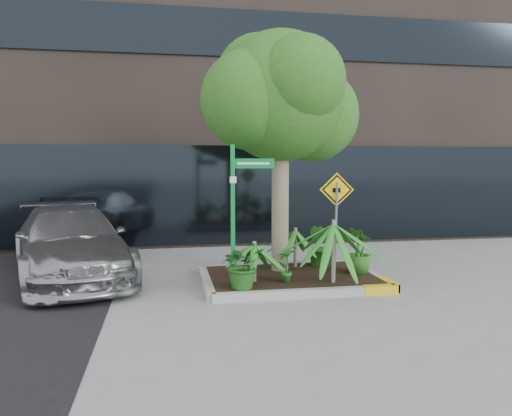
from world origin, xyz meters
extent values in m
plane|color=gray|center=(0.00, 0.00, 0.00)|extent=(80.00, 80.00, 0.00)
cube|color=#2D2621|center=(0.50, 8.50, 7.50)|extent=(18.00, 8.00, 15.00)
cube|color=#9E9E99|center=(0.20, 1.40, 0.07)|extent=(3.20, 0.15, 0.15)
cube|color=#9E9E99|center=(0.20, -0.80, 0.07)|extent=(3.20, 0.15, 0.15)
cube|color=#9E9E99|center=(-1.40, 0.30, 0.07)|extent=(0.15, 2.20, 0.15)
cube|color=#9E9E99|center=(1.80, 0.30, 0.07)|extent=(0.15, 2.20, 0.15)
cube|color=gold|center=(1.50, -0.80, 0.07)|extent=(0.60, 0.17, 0.15)
cube|color=black|center=(0.20, 0.30, 0.12)|extent=(3.05, 2.05, 0.06)
cylinder|color=gray|center=(0.09, 0.76, 1.55)|extent=(0.33, 0.33, 3.11)
cylinder|color=gray|center=(0.19, 0.76, 2.69)|extent=(0.59, 0.17, 1.01)
sphere|color=#265B1A|center=(0.09, 0.76, 3.52)|extent=(2.48, 2.48, 2.48)
sphere|color=#265B1A|center=(0.82, 1.07, 3.21)|extent=(1.86, 1.86, 1.86)
sphere|color=#265B1A|center=(-0.53, 0.56, 3.42)|extent=(1.86, 1.86, 1.86)
sphere|color=#265B1A|center=(0.30, 0.14, 3.73)|extent=(1.66, 1.66, 1.66)
sphere|color=#265B1A|center=(-0.22, 1.28, 3.93)|extent=(1.76, 1.76, 1.76)
cylinder|color=gray|center=(0.79, -0.41, 0.71)|extent=(0.07, 0.07, 1.11)
cylinder|color=gray|center=(-0.57, -0.09, 0.51)|extent=(0.07, 0.07, 0.72)
cylinder|color=gray|center=(0.46, 0.96, 0.55)|extent=(0.07, 0.07, 0.80)
imported|color=#A3A4A8|center=(-3.97, 1.48, 0.69)|extent=(3.21, 5.14, 1.39)
imported|color=#1B5016|center=(-0.84, -0.55, 0.56)|extent=(0.96, 0.96, 0.82)
imported|color=#2C691F|center=(1.51, 0.20, 0.59)|extent=(0.65, 0.65, 0.87)
imported|color=#266D21|center=(-0.02, -0.26, 0.48)|extent=(0.45, 0.45, 0.65)
imported|color=#26601C|center=(0.96, 0.98, 0.57)|extent=(0.60, 0.60, 0.84)
cube|color=#0B7E2F|center=(-0.98, -0.30, 1.28)|extent=(0.08, 0.08, 2.57)
cube|color=#0B7E2F|center=(-0.64, -0.35, 2.25)|extent=(0.71, 0.13, 0.17)
cube|color=#0B7E2F|center=(-0.93, 0.04, 2.43)|extent=(0.13, 0.71, 0.17)
cube|color=white|center=(-0.64, -0.37, 2.25)|extent=(0.54, 0.09, 0.04)
cube|color=white|center=(-0.94, 0.04, 2.43)|extent=(0.09, 0.54, 0.04)
cube|color=white|center=(-0.98, -0.34, 1.97)|extent=(0.11, 0.02, 0.11)
cylinder|color=slate|center=(0.84, -0.36, 1.04)|extent=(0.09, 0.23, 1.77)
cube|color=yellow|center=(0.84, -0.38, 1.79)|extent=(0.59, 0.14, 0.60)
cube|color=black|center=(0.84, -0.39, 1.79)|extent=(0.52, 0.11, 0.53)
cube|color=yellow|center=(0.84, -0.40, 1.79)|extent=(0.44, 0.09, 0.45)
cube|color=black|center=(0.83, -0.40, 1.78)|extent=(0.14, 0.03, 0.08)
camera|label=1|loc=(-2.10, -8.69, 2.28)|focal=35.00mm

